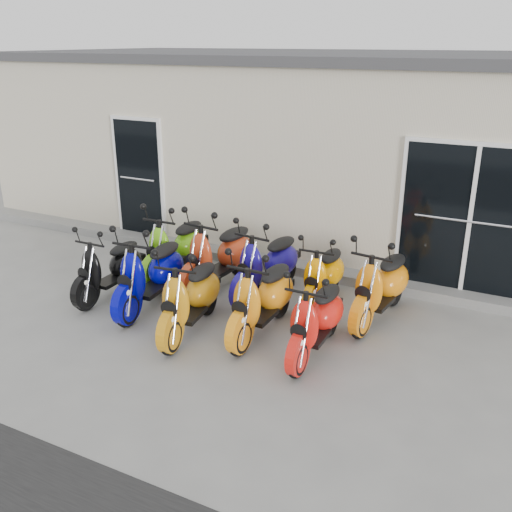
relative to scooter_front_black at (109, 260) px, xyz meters
The scene contains 16 objects.
ground 2.13m from the scooter_front_black, ahead, with size 80.00×80.00×0.00m, color gray.
building 5.78m from the scooter_front_black, 68.90° to the left, with size 14.00×6.00×3.20m, color beige.
roof_cap 6.30m from the scooter_front_black, 68.90° to the left, with size 14.20×6.20×0.16m, color #3F3F42.
front_step 3.00m from the scooter_front_black, 46.13° to the left, with size 14.00×0.40×0.15m, color gray.
door_left 2.64m from the scooter_front_black, 116.77° to the left, with size 1.07×0.08×2.22m, color black.
door_right 5.22m from the scooter_front_black, 26.14° to the left, with size 2.02×0.08×2.22m, color black.
scooter_front_black is the anchor object (origin of this frame).
scooter_front_blue 0.78m from the scooter_front_black, ahead, with size 0.66×1.80×1.33m, color #030498, non-canonical shape.
scooter_front_orange_a 1.72m from the scooter_front_black, 13.63° to the right, with size 0.63×1.72×1.27m, color orange, non-canonical shape.
scooter_front_orange_b 2.52m from the scooter_front_black, ahead, with size 0.63×1.75×1.29m, color orange, non-canonical shape.
scooter_front_red 3.33m from the scooter_front_black, ahead, with size 0.59×1.62×1.20m, color red, non-canonical shape.
scooter_back_green 1.13m from the scooter_front_black, 65.02° to the left, with size 0.65×1.78×1.32m, color #68BF13, non-canonical shape.
scooter_back_red 1.62m from the scooter_front_black, 37.19° to the left, with size 0.68×1.87×1.38m, color red, non-canonical shape.
scooter_back_blue 2.32m from the scooter_front_black, 26.48° to the left, with size 0.64×1.76×1.30m, color #180D83, non-canonical shape.
scooter_back_yellow 3.12m from the scooter_front_black, 21.13° to the left, with size 0.57×1.57×1.16m, color #FF9C00, non-canonical shape.
scooter_back_extra 3.90m from the scooter_front_black, 15.34° to the left, with size 0.64×1.76×1.30m, color orange, non-canonical shape.
Camera 1 is at (3.37, -6.07, 3.60)m, focal length 40.00 mm.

